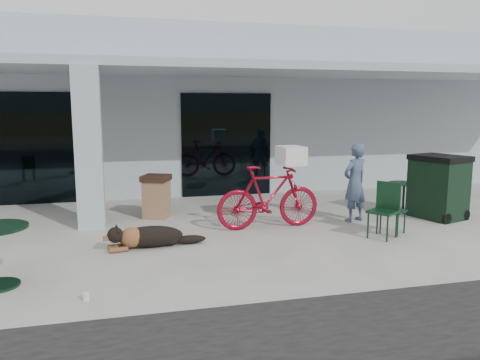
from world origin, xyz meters
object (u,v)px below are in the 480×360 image
object	(u,v)px
bicycle	(269,197)
person	(355,183)
wheeled_bin	(438,187)
cafe_chair_far_b	(383,211)
trash_receptacle	(157,196)
cafe_table_far	(403,198)
cafe_chair_far_a	(393,210)
dog	(150,235)

from	to	relation	value
bicycle	person	bearing A→B (deg)	-88.26
bicycle	wheeled_bin	world-z (taller)	wheeled_bin
wheeled_bin	cafe_chair_far_b	bearing A→B (deg)	-167.16
bicycle	trash_receptacle	xyz separation A→B (m)	(-2.05, 1.42, -0.16)
cafe_table_far	cafe_chair_far_a	world-z (taller)	cafe_chair_far_a
cafe_table_far	wheeled_bin	bearing A→B (deg)	-57.53
bicycle	cafe_chair_far_a	size ratio (longest dim) A/B	2.30
cafe_chair_far_b	person	bearing A→B (deg)	141.30
cafe_chair_far_b	trash_receptacle	xyz separation A→B (m)	(-3.84, 2.58, -0.04)
cafe_table_far	cafe_chair_far_a	distance (m)	1.97
cafe_chair_far_b	wheeled_bin	size ratio (longest dim) A/B	0.75
cafe_chair_far_a	person	bearing A→B (deg)	67.91
trash_receptacle	wheeled_bin	size ratio (longest dim) A/B	0.69
cafe_chair_far_a	wheeled_bin	distance (m)	1.87
dog	cafe_chair_far_a	world-z (taller)	cafe_chair_far_a
bicycle	cafe_table_far	xyz separation A→B (m)	(3.36, 0.62, -0.28)
person	trash_receptacle	distance (m)	4.16
bicycle	dog	distance (m)	2.45
bicycle	wheeled_bin	xyz separation A→B (m)	(3.76, -0.01, 0.05)
wheeled_bin	cafe_chair_far_a	bearing A→B (deg)	-167.99
bicycle	cafe_chair_far_a	world-z (taller)	bicycle
person	cafe_chair_far_a	bearing A→B (deg)	82.37
cafe_table_far	cafe_chair_far_a	xyz separation A→B (m)	(-1.22, -1.54, 0.11)
cafe_chair_far_a	person	size ratio (longest dim) A/B	0.55
cafe_chair_far_b	cafe_chair_far_a	bearing A→B (deg)	89.64
bicycle	cafe_chair_far_b	distance (m)	2.13
cafe_chair_far_a	person	distance (m)	1.13
wheeled_bin	cafe_table_far	bearing A→B (deg)	105.26
person	trash_receptacle	bearing A→B (deg)	-39.47
cafe_chair_far_b	cafe_table_far	bearing A→B (deg)	104.43
cafe_table_far	cafe_chair_far_a	size ratio (longest dim) A/B	0.80
dog	person	bearing A→B (deg)	1.76
cafe_table_far	wheeled_bin	xyz separation A→B (m)	(0.40, -0.63, 0.33)
cafe_table_far	person	distance (m)	1.62
dog	cafe_chair_far_a	size ratio (longest dim) A/B	1.40
bicycle	person	xyz separation A→B (m)	(1.89, 0.12, 0.19)
bicycle	cafe_chair_far_b	xyz separation A→B (m)	(1.78, -1.16, -0.12)
dog	trash_receptacle	distance (m)	2.19
cafe_chair_far_b	wheeled_bin	bearing A→B (deg)	86.06
dog	cafe_chair_far_b	world-z (taller)	cafe_chair_far_b
bicycle	person	distance (m)	1.90
cafe_chair_far_a	cafe_chair_far_b	distance (m)	0.43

